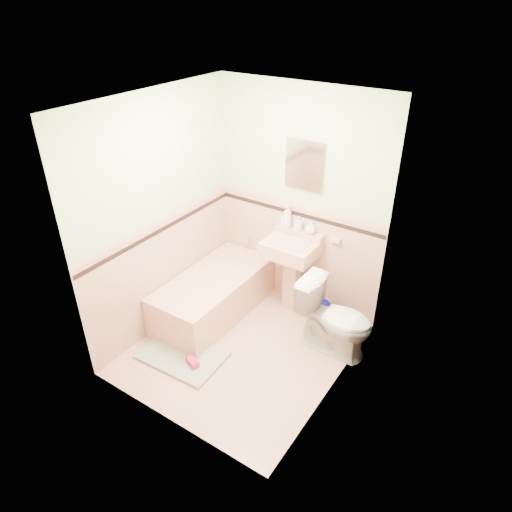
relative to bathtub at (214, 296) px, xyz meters
The scene contains 32 objects.
floor 0.75m from the bathtub, 27.65° to the right, with size 2.20×2.20×0.00m, color #D49E8B.
ceiling 2.38m from the bathtub, 27.65° to the right, with size 2.20×2.20×0.00m, color white.
wall_back 1.43m from the bathtub, 50.71° to the left, with size 2.50×2.50×0.00m, color #F9EFCB.
wall_front 1.87m from the bathtub, 66.22° to the right, with size 2.50×2.50×0.00m, color #F9EFCB.
wall_left 1.14m from the bathtub, 138.27° to the right, with size 2.50×2.50×0.00m, color #F9EFCB.
wall_right 1.95m from the bathtub, 11.45° to the right, with size 2.50×2.50×0.00m, color #F9EFCB.
wainscot_back 1.05m from the bathtub, 50.27° to the left, with size 2.00×2.00×0.00m, color #D7A390.
wainscot_front 1.60m from the bathtub, 66.05° to the right, with size 2.00×2.00×0.00m, color #D7A390.
wainscot_left 0.61m from the bathtub, 137.33° to the right, with size 2.20×2.20×0.00m, color #D7A390.
wainscot_right 1.69m from the bathtub, 11.53° to the right, with size 2.20×2.20×0.00m, color #D7A390.
accent_back 1.33m from the bathtub, 50.04° to the left, with size 2.00×2.00×0.00m, color black.
accent_front 1.79m from the bathtub, 65.95° to the right, with size 2.00×2.00×0.00m, color black.
accent_left 1.02m from the bathtub, 136.85° to the right, with size 2.20×2.20×0.00m, color black.
accent_right 1.87m from the bathtub, 11.57° to the right, with size 2.20×2.20×0.00m, color black.
cap_back 1.40m from the bathtub, 50.04° to the left, with size 2.00×2.00×0.00m, color tan.
cap_front 1.84m from the bathtub, 65.95° to the right, with size 2.00×2.00×0.00m, color tan.
cap_left 1.11m from the bathtub, 136.85° to the right, with size 2.20×2.20×0.00m, color tan.
cap_right 1.92m from the bathtub, 11.57° to the right, with size 2.20×2.20×0.00m, color tan.
bathtub is the anchor object (origin of this frame).
tub_faucet 0.83m from the bathtub, 90.00° to the left, with size 0.04×0.04×0.12m, color silver.
sink 0.89m from the bathtub, 37.93° to the left, with size 0.57×0.48×0.89m, color tan, non-canonical shape.
sink_faucet 1.20m from the bathtub, 44.58° to the left, with size 0.02×0.02×0.10m, color silver.
medicine_cabinet 1.78m from the bathtub, 47.42° to the left, with size 0.38×0.04×0.48m, color white.
soap_dish 1.51m from the bathtub, 33.57° to the left, with size 0.11×0.07×0.04m, color tan.
soap_bottle_left 1.23m from the bathtub, 53.62° to the left, with size 0.10×0.10×0.26m, color #B2B2B2.
soap_bottle_mid 1.27m from the bathtub, 46.73° to the left, with size 0.07×0.08×0.16m, color #B2B2B2.
soap_bottle_right 1.34m from the bathtub, 41.13° to the left, with size 0.12×0.12×0.15m, color #B2B2B2.
tube 1.16m from the bathtub, 56.98° to the left, with size 0.04×0.04×0.12m, color white.
toilet 1.43m from the bathtub, ahead, with size 0.44×0.76×0.78m, color white.
bucket 1.23m from the bathtub, 26.18° to the left, with size 0.22×0.22×0.22m, color #070D97, non-canonical shape.
bath_mat 0.82m from the bathtub, 76.40° to the right, with size 0.83×0.55×0.03m, color gray.
shoe 0.92m from the bathtub, 66.00° to the right, with size 0.16×0.07×0.06m, color #BF1E59.
Camera 1 is at (2.11, -2.95, 3.28)m, focal length 32.16 mm.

